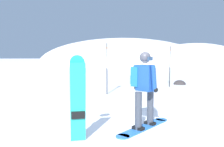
% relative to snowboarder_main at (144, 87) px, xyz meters
% --- Properties ---
extents(ground_plane, '(300.00, 300.00, 0.00)m').
position_rel_snowboarder_main_xyz_m(ground_plane, '(-0.29, 0.46, -0.92)').
color(ground_plane, white).
extents(ridge_peak_main, '(33.58, 30.22, 10.40)m').
position_rel_snowboarder_main_xyz_m(ridge_peak_main, '(8.95, 39.43, -0.92)').
color(ridge_peak_main, white).
rests_on(ridge_peak_main, ground).
extents(ridge_peak_far, '(25.64, 23.07, 10.22)m').
position_rel_snowboarder_main_xyz_m(ridge_peak_far, '(31.45, 50.00, -0.92)').
color(ridge_peak_far, white).
rests_on(ridge_peak_far, ground).
extents(snowboarder_main, '(1.51, 1.24, 1.71)m').
position_rel_snowboarder_main_xyz_m(snowboarder_main, '(0.00, 0.00, 0.00)').
color(snowboarder_main, blue).
rests_on(snowboarder_main, ground).
extents(spare_snowboard, '(0.28, 0.31, 1.64)m').
position_rel_snowboarder_main_xyz_m(spare_snowboard, '(-1.48, -0.62, -0.09)').
color(spare_snowboard, '#23B7A3').
rests_on(spare_snowboard, ground).
extents(piste_marker_near, '(0.20, 0.20, 2.21)m').
position_rel_snowboarder_main_xyz_m(piste_marker_near, '(-0.11, 4.47, 0.34)').
color(piste_marker_near, black).
rests_on(piste_marker_near, ground).
extents(piste_marker_far, '(0.20, 0.20, 2.19)m').
position_rel_snowboarder_main_xyz_m(piste_marker_far, '(3.51, 6.14, 0.32)').
color(piste_marker_far, black).
rests_on(piste_marker_far, ground).
extents(rock_dark, '(0.70, 0.60, 0.49)m').
position_rel_snowboarder_main_xyz_m(rock_dark, '(4.49, 6.90, -0.92)').
color(rock_dark, '#383333').
rests_on(rock_dark, ground).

